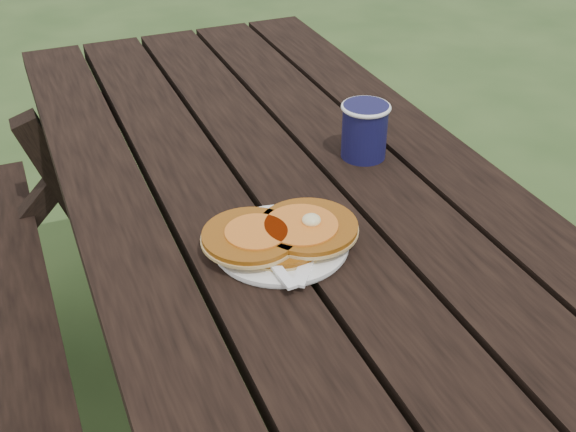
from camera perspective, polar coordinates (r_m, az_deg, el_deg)
name	(u,v)px	position (r m, az deg, el deg)	size (l,w,h in m)	color
picnic_table	(298,358)	(1.48, 0.79, -11.12)	(1.36, 1.80, 0.75)	black
plate	(280,244)	(1.11, -0.60, -2.26)	(0.20, 0.20, 0.01)	white
pancake_stack	(282,233)	(1.10, -0.51, -1.36)	(0.24, 0.16, 0.04)	#975211
knife	(312,250)	(1.09, 1.90, -2.67)	(0.02, 0.18, 0.01)	white
fork	(276,266)	(1.04, -0.96, -4.01)	(0.03, 0.16, 0.01)	white
coffee_cup	(365,128)	(1.34, 6.08, 6.95)	(0.09, 0.09, 0.10)	#12123D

